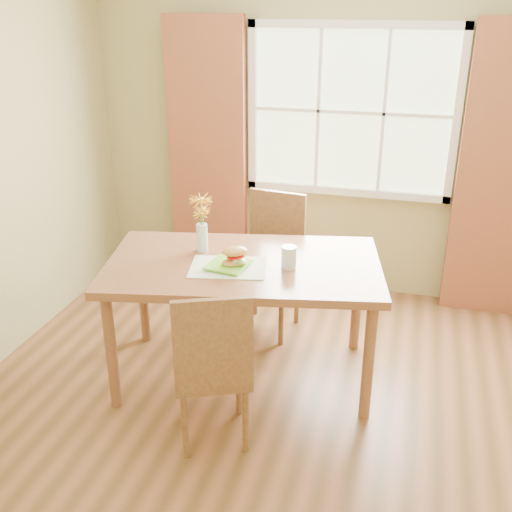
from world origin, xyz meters
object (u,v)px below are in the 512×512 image
object	(u,v)px
water_glass	(289,258)
flower_vase	(201,218)
dining_table	(243,275)
chair_far	(272,256)
croissant_sandwich	(235,256)
chair_near	(213,364)

from	to	relation	value
water_glass	flower_vase	xyz separation A→B (m)	(-0.59, 0.11, 0.16)
dining_table	chair_far	world-z (taller)	chair_far
chair_far	croissant_sandwich	xyz separation A→B (m)	(-0.04, -0.80, 0.33)
dining_table	croissant_sandwich	distance (m)	0.19
chair_near	chair_far	world-z (taller)	chair_far
chair_far	flower_vase	bearing A→B (deg)	-110.26
dining_table	flower_vase	xyz separation A→B (m)	(-0.30, 0.11, 0.31)
croissant_sandwich	water_glass	size ratio (longest dim) A/B	1.42
water_glass	chair_near	bearing A→B (deg)	-110.05
chair_far	flower_vase	world-z (taller)	flower_vase
chair_near	flower_vase	bearing A→B (deg)	89.29
dining_table	flower_vase	distance (m)	0.44
dining_table	water_glass	bearing A→B (deg)	-12.31
dining_table	chair_far	bearing A→B (deg)	77.78
chair_far	water_glass	world-z (taller)	chair_far
chair_near	croissant_sandwich	distance (m)	0.70
croissant_sandwich	water_glass	world-z (taller)	same
chair_near	chair_far	bearing A→B (deg)	67.48
flower_vase	chair_far	bearing A→B (deg)	62.41
dining_table	water_glass	size ratio (longest dim) A/B	13.46
chair_near	croissant_sandwich	bearing A→B (deg)	72.09
chair_near	croissant_sandwich	size ratio (longest dim) A/B	5.03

